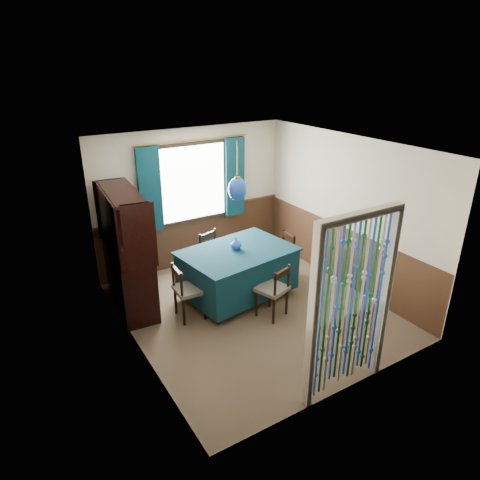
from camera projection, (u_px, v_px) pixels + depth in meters
floor at (253, 309)px, 6.59m from camera, size 4.00×4.00×0.00m
ceiling at (255, 147)px, 5.61m from camera, size 4.00×4.00×0.00m
wall_back at (193, 198)px, 7.67m from camera, size 3.60×0.00×3.60m
wall_front at (357, 296)px, 4.53m from camera, size 3.60×0.00×3.60m
wall_left at (131, 264)px, 5.23m from camera, size 0.00×4.00×4.00m
wall_right at (346, 213)px, 6.96m from camera, size 0.00×4.00×4.00m
wainscot_back at (195, 237)px, 7.95m from camera, size 3.60×0.00×3.60m
wainscot_front at (349, 353)px, 4.84m from camera, size 3.60×0.00×3.60m
wainscot_left at (138, 315)px, 5.54m from camera, size 0.00×4.00×4.00m
wainscot_right at (341, 254)px, 7.25m from camera, size 0.00×4.00×4.00m
window at (193, 183)px, 7.51m from camera, size 1.32×0.12×1.42m
doorway at (351, 309)px, 4.66m from camera, size 1.16×0.12×2.18m
dining_table at (238, 270)px, 6.77m from camera, size 1.84×1.39×0.82m
chair_near at (274, 290)px, 6.26m from camera, size 0.52×0.50×0.83m
chair_far at (214, 256)px, 7.29m from camera, size 0.53×0.52×0.87m
chair_left at (187, 290)px, 6.23m from camera, size 0.43×0.45×0.86m
chair_right at (281, 255)px, 7.35m from camera, size 0.43×0.45×0.84m
sideboard at (128, 268)px, 6.47m from camera, size 0.61×1.46×1.86m
pendant_lamp at (237, 189)px, 6.24m from camera, size 0.28×0.28×0.87m
vase_table at (236, 244)px, 6.64m from camera, size 0.17×0.17×0.17m
bowl_shelf at (135, 234)px, 6.01m from camera, size 0.26×0.26×0.06m
vase_sideboard at (123, 237)px, 6.59m from camera, size 0.25×0.25×0.21m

